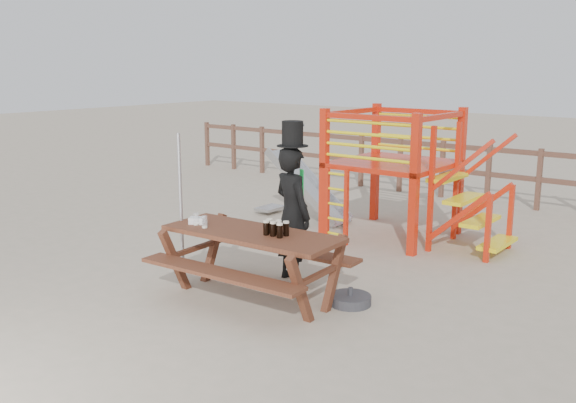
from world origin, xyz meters
name	(u,v)px	position (x,y,z in m)	size (l,w,h in m)	color
ground	(233,292)	(0.00, 0.00, 0.00)	(60.00, 60.00, 0.00)	#B5A28C
back_fence	(465,165)	(0.00, 7.00, 0.74)	(15.09, 0.09, 1.20)	brown
playground_fort	(388,171)	(0.12, 3.58, 1.07)	(4.71, 1.84, 2.10)	red
picnic_table	(252,257)	(0.34, -0.02, 0.53)	(2.27, 1.63, 0.84)	brown
man_with_hat	(292,211)	(0.29, 0.83, 0.93)	(0.75, 0.61, 2.09)	black
metal_pole	(181,210)	(-0.73, -0.16, 0.97)	(0.04, 0.04, 1.95)	#B2B2B7
parasol_base	(350,300)	(1.36, 0.56, 0.06)	(0.49, 0.49, 0.21)	#35353A
paper_bag	(197,220)	(-0.45, -0.15, 0.88)	(0.18, 0.14, 0.08)	white
stout_pints	(276,228)	(0.67, 0.02, 0.93)	(0.30, 0.19, 0.17)	black
empty_glasses	(200,221)	(-0.31, -0.23, 0.91)	(0.25, 0.10, 0.15)	silver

